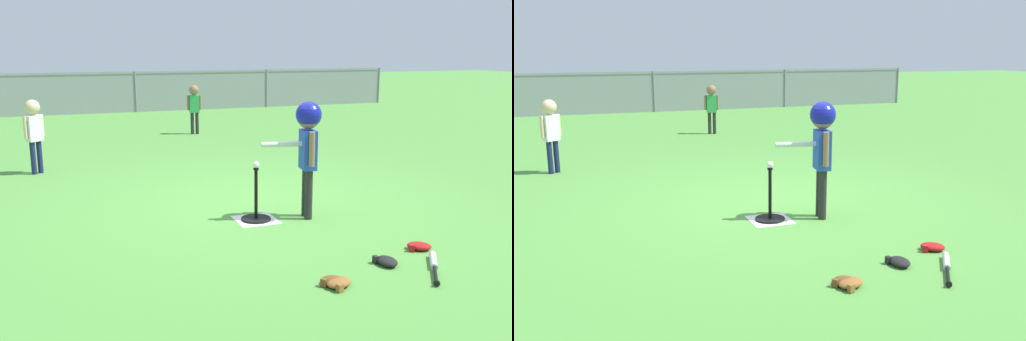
# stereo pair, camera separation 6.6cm
# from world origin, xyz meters

# --- Properties ---
(ground_plane) EXTENTS (60.00, 60.00, 0.00)m
(ground_plane) POSITION_xyz_m (0.00, 0.00, 0.00)
(ground_plane) COLOR #51933D
(home_plate) EXTENTS (0.44, 0.44, 0.01)m
(home_plate) POSITION_xyz_m (-0.26, -0.54, 0.00)
(home_plate) COLOR white
(home_plate) RESTS_ON ground_plane
(batting_tee) EXTENTS (0.32, 0.32, 0.58)m
(batting_tee) POSITION_xyz_m (-0.26, -0.54, 0.09)
(batting_tee) COLOR black
(batting_tee) RESTS_ON ground_plane
(baseball_on_tee) EXTENTS (0.07, 0.07, 0.07)m
(baseball_on_tee) POSITION_xyz_m (-0.26, -0.54, 0.61)
(baseball_on_tee) COLOR white
(baseball_on_tee) RESTS_ON batting_tee
(batter_child) EXTENTS (0.65, 0.36, 1.27)m
(batter_child) POSITION_xyz_m (0.30, -0.64, 0.91)
(batter_child) COLOR #262626
(batter_child) RESTS_ON ground_plane
(fielder_deep_left) EXTENTS (0.31, 0.21, 1.04)m
(fielder_deep_left) POSITION_xyz_m (0.59, 5.59, 0.67)
(fielder_deep_left) COLOR #262626
(fielder_deep_left) RESTS_ON ground_plane
(fielder_deep_right) EXTENTS (0.27, 0.23, 1.09)m
(fielder_deep_right) POSITION_xyz_m (-2.52, 2.68, 0.70)
(fielder_deep_right) COLOR #191E4C
(fielder_deep_right) RESTS_ON ground_plane
(spare_bat_silver) EXTENTS (0.42, 0.58, 0.06)m
(spare_bat_silver) POSITION_xyz_m (0.72, -2.29, 0.03)
(spare_bat_silver) COLOR silver
(spare_bat_silver) RESTS_ON ground_plane
(glove_by_plate) EXTENTS (0.26, 0.23, 0.07)m
(glove_by_plate) POSITION_xyz_m (-0.23, -2.37, 0.04)
(glove_by_plate) COLOR brown
(glove_by_plate) RESTS_ON ground_plane
(glove_near_bats) EXTENTS (0.17, 0.22, 0.07)m
(glove_near_bats) POSITION_xyz_m (0.36, -2.11, 0.04)
(glove_near_bats) COLOR black
(glove_near_bats) RESTS_ON ground_plane
(glove_tossed_aside) EXTENTS (0.26, 0.27, 0.07)m
(glove_tossed_aside) POSITION_xyz_m (-0.25, -2.34, 0.04)
(glove_tossed_aside) COLOR brown
(glove_tossed_aside) RESTS_ON ground_plane
(glove_outfield_drop) EXTENTS (0.27, 0.26, 0.07)m
(glove_outfield_drop) POSITION_xyz_m (0.85, -1.90, 0.04)
(glove_outfield_drop) COLOR #B21919
(glove_outfield_drop) RESTS_ON ground_plane
(outfield_fence) EXTENTS (16.06, 0.06, 1.15)m
(outfield_fence) POSITION_xyz_m (0.00, 10.15, 0.62)
(outfield_fence) COLOR slate
(outfield_fence) RESTS_ON ground_plane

